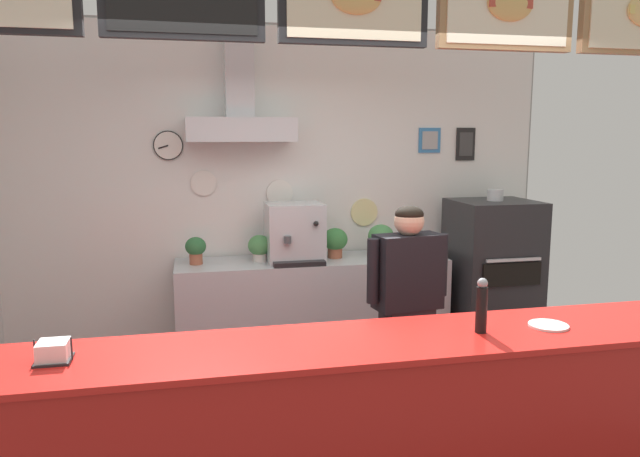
% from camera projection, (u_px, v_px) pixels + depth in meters
% --- Properties ---
extents(back_wall_assembly, '(4.92, 2.56, 2.95)m').
position_uv_depth(back_wall_assembly, '(281.00, 182.00, 5.30)').
color(back_wall_assembly, gray).
rests_on(back_wall_assembly, ground_plane).
extents(service_counter, '(4.28, 0.61, 1.02)m').
position_uv_depth(service_counter, '(368.00, 439.00, 2.94)').
color(service_counter, red).
rests_on(service_counter, ground_plane).
extents(back_prep_counter, '(2.35, 0.62, 0.92)m').
position_uv_depth(back_prep_counter, '(312.00, 311.00, 5.28)').
color(back_prep_counter, '#B7BABF').
rests_on(back_prep_counter, ground_plane).
extents(pizza_oven, '(0.71, 0.70, 1.51)m').
position_uv_depth(pizza_oven, '(492.00, 278.00, 5.40)').
color(pizza_oven, '#232326').
rests_on(pizza_oven, ground_plane).
extents(shop_worker, '(0.61, 0.29, 1.52)m').
position_uv_depth(shop_worker, '(407.00, 307.00, 4.12)').
color(shop_worker, '#232328').
rests_on(shop_worker, ground_plane).
extents(espresso_machine, '(0.48, 0.47, 0.50)m').
position_uv_depth(espresso_machine, '(295.00, 233.00, 5.11)').
color(espresso_machine, silver).
rests_on(espresso_machine, back_prep_counter).
extents(potted_thyme, '(0.20, 0.20, 0.23)m').
position_uv_depth(potted_thyme, '(259.00, 247.00, 5.11)').
color(potted_thyme, beige).
rests_on(potted_thyme, back_prep_counter).
extents(potted_rosemary, '(0.23, 0.23, 0.28)m').
position_uv_depth(potted_rosemary, '(381.00, 238.00, 5.35)').
color(potted_rosemary, '#9E563D').
rests_on(potted_rosemary, back_prep_counter).
extents(potted_sage, '(0.17, 0.17, 0.23)m').
position_uv_depth(potted_sage, '(196.00, 249.00, 4.99)').
color(potted_sage, '#9E563D').
rests_on(potted_sage, back_prep_counter).
extents(potted_basil, '(0.22, 0.22, 0.26)m').
position_uv_depth(potted_basil, '(335.00, 241.00, 5.25)').
color(potted_basil, '#9E563D').
rests_on(potted_basil, back_prep_counter).
extents(pepper_grinder, '(0.06, 0.06, 0.28)m').
position_uv_depth(pepper_grinder, '(482.00, 306.00, 2.94)').
color(pepper_grinder, black).
rests_on(pepper_grinder, service_counter).
extents(condiment_plate, '(0.20, 0.20, 0.01)m').
position_uv_depth(condiment_plate, '(548.00, 325.00, 3.04)').
color(condiment_plate, white).
rests_on(condiment_plate, service_counter).
extents(napkin_holder, '(0.16, 0.15, 0.10)m').
position_uv_depth(napkin_holder, '(53.00, 352.00, 2.57)').
color(napkin_holder, '#262628').
rests_on(napkin_holder, service_counter).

